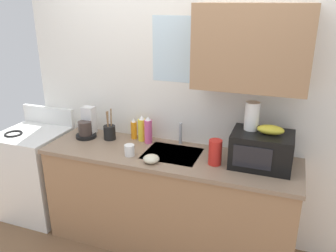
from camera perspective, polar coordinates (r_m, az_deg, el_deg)
name	(u,v)px	position (r m, az deg, el deg)	size (l,w,h in m)	color
kitchen_wall_assembly	(192,94)	(2.98, 4.07, 5.36)	(2.94, 0.42, 2.50)	white
counter_unit	(168,199)	(3.10, 0.01, -12.07)	(2.17, 0.63, 0.90)	#9E7551
sink_faucet	(181,134)	(3.05, 2.10, -1.27)	(0.03, 0.03, 0.20)	#B2B5BA
stove_range	(37,173)	(3.78, -20.99, -7.26)	(0.60, 0.60, 1.08)	white
microwave	(261,150)	(2.74, 15.32, -3.81)	(0.46, 0.35, 0.27)	black
banana_bunch	(271,130)	(2.67, 16.73, -0.60)	(0.20, 0.11, 0.07)	gold
paper_towel_roll	(252,116)	(2.70, 13.81, 1.63)	(0.11, 0.11, 0.22)	white
coffee_maker	(87,126)	(3.30, -13.33, 0.01)	(0.19, 0.21, 0.28)	black
dish_soap_bottle_pink	(148,130)	(3.07, -3.30, -0.75)	(0.07, 0.07, 0.25)	#E55999
dish_soap_bottle_yellow	(142,129)	(3.13, -4.38, -0.48)	(0.07, 0.07, 0.24)	yellow
dish_soap_bottle_orange	(134,129)	(3.19, -5.71, -0.52)	(0.06, 0.06, 0.20)	orange
cereal_canister	(215,152)	(2.70, 7.87, -4.35)	(0.10, 0.10, 0.20)	red
mug_white	(130,150)	(2.86, -6.43, -4.03)	(0.08, 0.08, 0.10)	white
utensil_crock	(110,132)	(3.21, -9.72, -0.98)	(0.11, 0.11, 0.29)	black
small_bowl	(151,159)	(2.73, -2.82, -5.48)	(0.13, 0.13, 0.07)	beige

